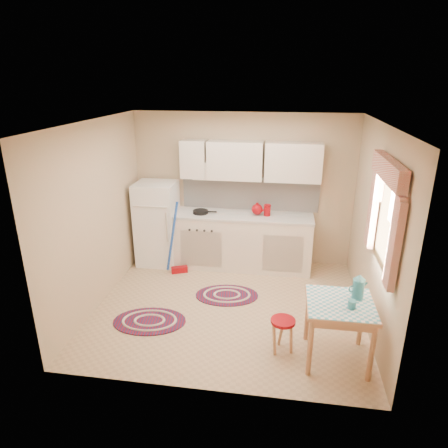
{
  "coord_description": "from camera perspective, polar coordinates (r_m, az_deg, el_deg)",
  "views": [
    {
      "loc": [
        0.66,
        -4.77,
        3.0
      ],
      "look_at": [
        -0.11,
        0.25,
        1.13
      ],
      "focal_mm": 32.0,
      "sensor_mm": 36.0,
      "label": 1
    }
  ],
  "objects": [
    {
      "name": "red_kettle",
      "position": [
        6.4,
        4.75,
        2.11
      ],
      "size": [
        0.23,
        0.22,
        0.2
      ],
      "primitive_type": null,
      "rotation": [
        0.0,
        0.0,
        -0.25
      ],
      "color": "#95050C",
      "rests_on": "countertop"
    },
    {
      "name": "coffee_pot",
      "position": [
        4.61,
        18.67,
        -8.41
      ],
      "size": [
        0.19,
        0.18,
        0.31
      ],
      "primitive_type": null,
      "rotation": [
        0.0,
        0.0,
        0.31
      ],
      "color": "teal",
      "rests_on": "table"
    },
    {
      "name": "frying_pan",
      "position": [
        6.5,
        -3.38,
        1.74
      ],
      "size": [
        0.27,
        0.27,
        0.05
      ],
      "primitive_type": "cylinder",
      "rotation": [
        0.0,
        0.0,
        0.11
      ],
      "color": "black",
      "rests_on": "countertop"
    },
    {
      "name": "rug_left",
      "position": [
        5.45,
        -10.59,
        -13.48
      ],
      "size": [
        1.02,
        0.75,
        0.02
      ],
      "primitive_type": null,
      "rotation": [
        0.0,
        0.0,
        0.13
      ],
      "color": "maroon",
      "rests_on": "ground"
    },
    {
      "name": "fridge",
      "position": [
        6.77,
        -9.49,
        0.06
      ],
      "size": [
        0.65,
        0.6,
        1.4
      ],
      "primitive_type": "cube",
      "color": "white",
      "rests_on": "ground"
    },
    {
      "name": "rug_center",
      "position": [
        5.92,
        0.41,
        -10.13
      ],
      "size": [
        0.99,
        0.72,
        0.02
      ],
      "primitive_type": null,
      "rotation": [
        0.0,
        0.0,
        0.13
      ],
      "color": "maroon",
      "rests_on": "ground"
    },
    {
      "name": "base_cabinets",
      "position": [
        6.62,
        2.58,
        -2.55
      ],
      "size": [
        2.25,
        0.6,
        0.88
      ],
      "primitive_type": "cube",
      "color": "silver",
      "rests_on": "ground"
    },
    {
      "name": "room_shell",
      "position": [
        5.23,
        2.82,
        4.61
      ],
      "size": [
        3.64,
        3.6,
        2.52
      ],
      "color": "tan",
      "rests_on": "ground"
    },
    {
      "name": "red_canister",
      "position": [
        6.4,
        6.19,
        1.88
      ],
      "size": [
        0.11,
        0.11,
        0.16
      ],
      "primitive_type": "cylinder",
      "rotation": [
        0.0,
        0.0,
        -0.1
      ],
      "color": "#95050C",
      "rests_on": "countertop"
    },
    {
      "name": "mug",
      "position": [
        4.46,
        17.8,
        -10.93
      ],
      "size": [
        0.1,
        0.1,
        0.1
      ],
      "primitive_type": "cylinder",
      "rotation": [
        0.0,
        0.0,
        -0.15
      ],
      "color": "teal",
      "rests_on": "table"
    },
    {
      "name": "table",
      "position": [
        4.74,
        15.88,
        -14.54
      ],
      "size": [
        0.72,
        0.72,
        0.72
      ],
      "primitive_type": "cube",
      "color": "tan",
      "rests_on": "ground"
    },
    {
      "name": "stool",
      "position": [
        4.81,
        8.32,
        -15.47
      ],
      "size": [
        0.31,
        0.31,
        0.42
      ],
      "primitive_type": "cylinder",
      "rotation": [
        0.0,
        0.0,
        0.1
      ],
      "color": "#95050C",
      "rests_on": "ground"
    },
    {
      "name": "broom",
      "position": [
        6.37,
        -6.57,
        -2.07
      ],
      "size": [
        0.3,
        0.22,
        1.2
      ],
      "primitive_type": null,
      "rotation": [
        0.0,
        0.0,
        0.4
      ],
      "color": "#1D4CB5",
      "rests_on": "ground"
    },
    {
      "name": "countertop",
      "position": [
        6.46,
        2.65,
        1.21
      ],
      "size": [
        2.27,
        0.62,
        0.04
      ],
      "primitive_type": "cube",
      "color": "beige",
      "rests_on": "base_cabinets"
    }
  ]
}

